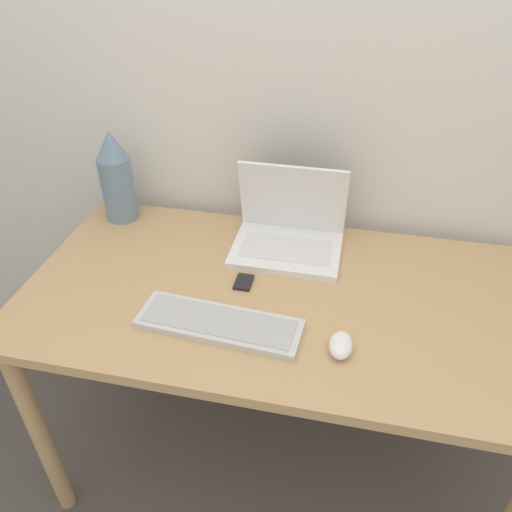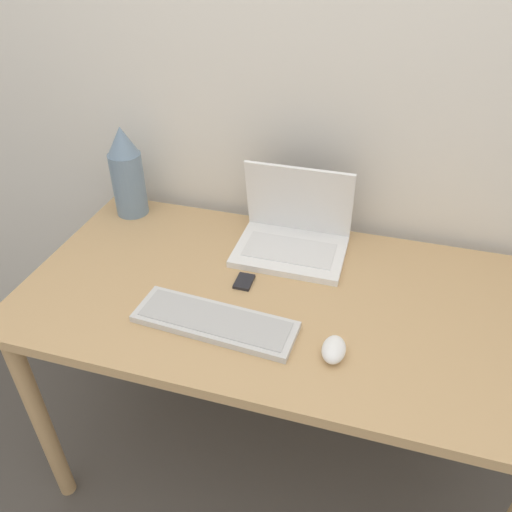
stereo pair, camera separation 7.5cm
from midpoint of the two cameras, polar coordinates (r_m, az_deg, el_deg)
wall_back at (r=1.49m, az=4.64°, el=21.27°), size 6.00×0.05×2.50m
desk at (r=1.40m, az=0.95°, el=-7.03°), size 1.37×0.72×0.76m
laptop at (r=1.48m, az=2.30°, el=2.79°), size 0.32×0.24×0.25m
keyboard at (r=1.24m, az=-5.98°, el=-7.73°), size 0.41×0.16×0.02m
mouse at (r=1.18m, az=7.83°, el=-10.12°), size 0.05×0.09×0.04m
vase at (r=1.65m, az=-16.96°, el=8.64°), size 0.10×0.10×0.30m
mp3_player at (r=1.36m, az=-2.99°, el=-3.03°), size 0.05×0.07×0.01m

